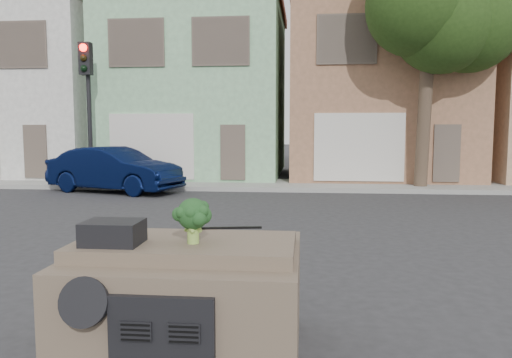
# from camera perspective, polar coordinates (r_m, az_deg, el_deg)

# --- Properties ---
(ground_plane) EXTENTS (120.00, 120.00, 0.00)m
(ground_plane) POSITION_cam_1_polar(r_m,az_deg,el_deg) (7.76, -2.39, -9.96)
(ground_plane) COLOR #303033
(ground_plane) RESTS_ON ground
(sidewalk) EXTENTS (40.00, 3.00, 0.15)m
(sidewalk) POSITION_cam_1_polar(r_m,az_deg,el_deg) (18.04, 2.22, -0.68)
(sidewalk) COLOR gray
(sidewalk) RESTS_ON ground
(townhouse_white) EXTENTS (7.20, 8.20, 7.55)m
(townhouse_white) POSITION_cam_1_polar(r_m,az_deg,el_deg) (25.04, -23.51, 9.13)
(townhouse_white) COLOR silver
(townhouse_white) RESTS_ON ground
(townhouse_mint) EXTENTS (7.20, 8.20, 7.55)m
(townhouse_mint) POSITION_cam_1_polar(r_m,az_deg,el_deg) (22.42, -6.23, 10.02)
(townhouse_mint) COLOR #8BC090
(townhouse_mint) RESTS_ON ground
(townhouse_tan) EXTENTS (7.20, 8.20, 7.55)m
(townhouse_tan) POSITION_cam_1_polar(r_m,az_deg,el_deg) (22.15, 13.43, 9.95)
(townhouse_tan) COLOR #996A4D
(townhouse_tan) RESTS_ON ground
(navy_sedan) EXTENTS (4.82, 2.89, 1.50)m
(navy_sedan) POSITION_cam_1_polar(r_m,az_deg,el_deg) (17.24, -15.79, -1.45)
(navy_sedan) COLOR black
(navy_sedan) RESTS_ON ground
(traffic_signal) EXTENTS (0.40, 0.40, 5.10)m
(traffic_signal) POSITION_cam_1_polar(r_m,az_deg,el_deg) (18.50, -18.63, 6.86)
(traffic_signal) COLOR black
(traffic_signal) RESTS_ON ground
(tree_near) EXTENTS (4.40, 4.00, 8.50)m
(tree_near) POSITION_cam_1_polar(r_m,az_deg,el_deg) (17.77, 18.85, 12.41)
(tree_near) COLOR #223C13
(tree_near) RESTS_ON ground
(car_dashboard) EXTENTS (2.00, 1.80, 1.12)m
(car_dashboard) POSITION_cam_1_polar(r_m,az_deg,el_deg) (4.77, -7.54, -13.14)
(car_dashboard) COLOR brown
(car_dashboard) RESTS_ON ground
(instrument_hump) EXTENTS (0.48, 0.38, 0.20)m
(instrument_hump) POSITION_cam_1_polar(r_m,az_deg,el_deg) (4.44, -16.03, -5.90)
(instrument_hump) COLOR black
(instrument_hump) RESTS_ON car_dashboard
(wiper_arm) EXTENTS (0.69, 0.15, 0.02)m
(wiper_arm) POSITION_cam_1_polar(r_m,az_deg,el_deg) (4.93, -3.43, -5.59)
(wiper_arm) COLOR black
(wiper_arm) RESTS_ON car_dashboard
(broccoli) EXTENTS (0.46, 0.46, 0.40)m
(broccoli) POSITION_cam_1_polar(r_m,az_deg,el_deg) (4.32, -7.21, -4.70)
(broccoli) COLOR #183A18
(broccoli) RESTS_ON car_dashboard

